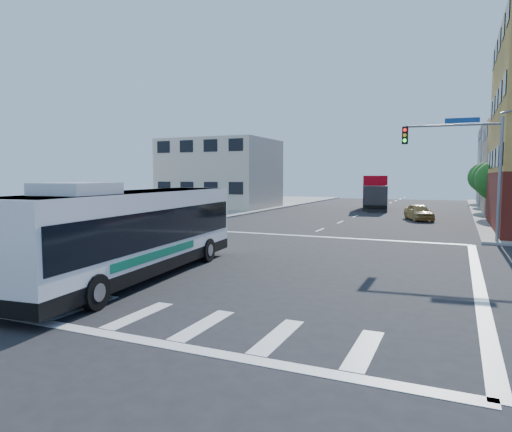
% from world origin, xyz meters
% --- Properties ---
extents(ground, '(120.00, 120.00, 0.00)m').
position_xyz_m(ground, '(0.00, 0.00, 0.00)').
color(ground, black).
rests_on(ground, ground).
extents(sidewalk_nw, '(50.00, 50.00, 0.15)m').
position_xyz_m(sidewalk_nw, '(-35.00, 35.00, 0.07)').
color(sidewalk_nw, gray).
rests_on(sidewalk_nw, ground).
extents(building_west, '(12.06, 10.06, 8.00)m').
position_xyz_m(building_west, '(-17.02, 29.98, 4.01)').
color(building_west, beige).
rests_on(building_west, ground).
extents(signal_mast_ne, '(7.91, 1.13, 8.07)m').
position_xyz_m(signal_mast_ne, '(9.08, 10.62, 4.98)').
color(signal_mast_ne, slate).
rests_on(signal_mast_ne, ground).
extents(street_tree_a, '(3.60, 3.60, 5.53)m').
position_xyz_m(street_tree_a, '(11.90, 27.92, 3.59)').
color(street_tree_a, '#3C2516').
rests_on(street_tree_a, ground).
extents(street_tree_b, '(3.80, 3.80, 5.79)m').
position_xyz_m(street_tree_b, '(11.90, 35.92, 3.75)').
color(street_tree_b, '#3C2516').
rests_on(street_tree_b, ground).
extents(street_tree_c, '(3.40, 3.40, 5.29)m').
position_xyz_m(street_tree_c, '(11.90, 43.92, 3.46)').
color(street_tree_c, '#3C2516').
rests_on(street_tree_c, ground).
extents(street_tree_d, '(4.00, 4.00, 6.03)m').
position_xyz_m(street_tree_d, '(11.90, 51.92, 3.88)').
color(street_tree_d, '#3C2516').
rests_on(street_tree_d, ground).
extents(transit_bus, '(3.78, 12.15, 3.54)m').
position_xyz_m(transit_bus, '(-1.98, -4.46, 1.73)').
color(transit_bus, black).
rests_on(transit_bus, ground).
extents(box_truck, '(3.94, 8.77, 3.81)m').
position_xyz_m(box_truck, '(0.16, 34.47, 1.85)').
color(box_truck, '#29292E').
rests_on(box_truck, ground).
extents(parked_car, '(3.07, 4.44, 1.40)m').
position_xyz_m(parked_car, '(5.72, 23.32, 0.70)').
color(parked_car, tan).
rests_on(parked_car, ground).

